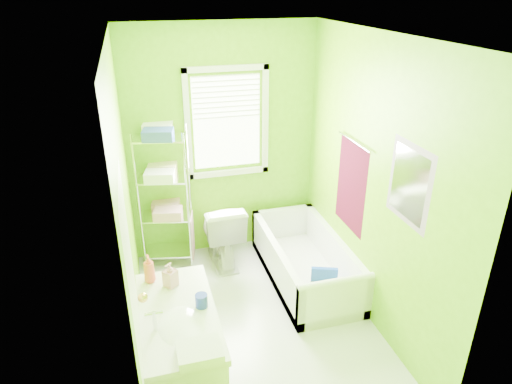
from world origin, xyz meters
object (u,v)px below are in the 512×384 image
object	(u,v)px
bathtub	(306,267)
wire_shelf_unit	(165,183)
toilet	(221,231)
vanity	(180,354)

from	to	relation	value
bathtub	wire_shelf_unit	bearing A→B (deg)	150.62
bathtub	toilet	distance (m)	1.03
bathtub	toilet	bearing A→B (deg)	142.51
toilet	vanity	xyz separation A→B (m)	(-0.67, -1.79, 0.05)
bathtub	wire_shelf_unit	world-z (taller)	wire_shelf_unit
vanity	toilet	bearing A→B (deg)	69.49
bathtub	vanity	size ratio (longest dim) A/B	1.43
toilet	wire_shelf_unit	bearing A→B (deg)	-16.09
toilet	vanity	distance (m)	1.91
toilet	vanity	size ratio (longest dim) A/B	0.70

